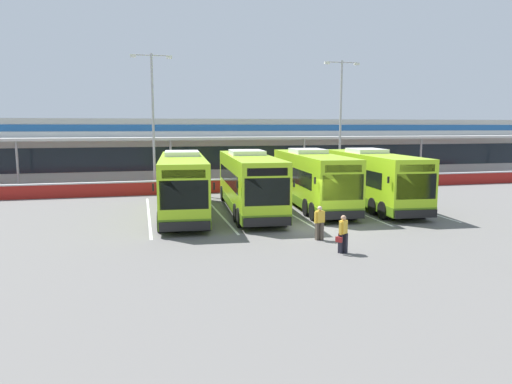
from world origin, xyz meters
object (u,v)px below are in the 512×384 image
(coach_bus_right_centre, at_px, (371,179))
(coach_bus_leftmost, at_px, (183,185))
(coach_bus_centre, at_px, (311,180))
(coach_bus_left_centre, at_px, (249,183))
(lamp_post_west, at_px, (153,114))
(pedestrian_child, at_px, (320,222))
(lamp_post_centre, at_px, (341,115))
(pedestrian_with_handbag, at_px, (343,233))

(coach_bus_right_centre, bearing_deg, coach_bus_leftmost, -179.19)
(coach_bus_centre, bearing_deg, coach_bus_right_centre, -9.35)
(coach_bus_left_centre, xyz_separation_m, lamp_post_west, (-5.47, 10.63, 4.50))
(coach_bus_left_centre, height_order, pedestrian_child, coach_bus_left_centre)
(lamp_post_centre, bearing_deg, coach_bus_right_centre, -102.79)
(coach_bus_leftmost, bearing_deg, lamp_post_centre, 36.07)
(coach_bus_leftmost, xyz_separation_m, pedestrian_child, (5.62, -8.10, -0.91))
(lamp_post_west, bearing_deg, pedestrian_child, -69.67)
(coach_bus_centre, xyz_separation_m, pedestrian_with_handbag, (-2.81, -11.31, -0.93))
(coach_bus_right_centre, xyz_separation_m, lamp_post_west, (-13.88, 10.51, 4.50))
(coach_bus_right_centre, height_order, lamp_post_west, lamp_post_west)
(coach_bus_left_centre, height_order, pedestrian_with_handbag, coach_bus_left_centre)
(pedestrian_with_handbag, relative_size, pedestrian_child, 1.00)
(pedestrian_with_handbag, relative_size, lamp_post_west, 0.15)
(coach_bus_left_centre, bearing_deg, lamp_post_centre, 44.98)
(coach_bus_centre, relative_size, pedestrian_child, 7.59)
(coach_bus_centre, distance_m, lamp_post_west, 14.66)
(coach_bus_left_centre, relative_size, coach_bus_right_centre, 1.00)
(coach_bus_right_centre, bearing_deg, pedestrian_child, -129.88)
(lamp_post_west, bearing_deg, lamp_post_centre, 0.74)
(coach_bus_right_centre, distance_m, pedestrian_with_handbag, 12.68)
(pedestrian_with_handbag, distance_m, lamp_post_centre, 23.92)
(pedestrian_with_handbag, bearing_deg, lamp_post_centre, 66.62)
(pedestrian_child, relative_size, lamp_post_west, 0.15)
(coach_bus_centre, xyz_separation_m, coach_bus_right_centre, (4.00, -0.66, 0.00))
(coach_bus_centre, bearing_deg, pedestrian_child, -108.08)
(pedestrian_child, height_order, lamp_post_centre, lamp_post_centre)
(pedestrian_with_handbag, bearing_deg, coach_bus_leftmost, 118.66)
(coach_bus_left_centre, relative_size, pedestrian_with_handbag, 7.59)
(coach_bus_left_centre, bearing_deg, coach_bus_right_centre, 0.78)
(coach_bus_leftmost, distance_m, lamp_post_west, 11.68)
(pedestrian_child, bearing_deg, pedestrian_with_handbag, -87.41)
(coach_bus_leftmost, bearing_deg, coach_bus_centre, 5.60)
(coach_bus_right_centre, relative_size, pedestrian_with_handbag, 7.59)
(coach_bus_centre, bearing_deg, lamp_post_west, 135.07)
(coach_bus_centre, xyz_separation_m, pedestrian_child, (-2.92, -8.94, -0.91))
(coach_bus_centre, height_order, lamp_post_west, lamp_post_west)
(coach_bus_right_centre, xyz_separation_m, pedestrian_child, (-6.92, -8.28, -0.91))
(coach_bus_leftmost, xyz_separation_m, pedestrian_with_handbag, (5.73, -10.48, -0.93))
(pedestrian_child, bearing_deg, coach_bus_left_centre, 100.39)
(coach_bus_right_centre, height_order, lamp_post_centre, lamp_post_centre)
(lamp_post_centre, bearing_deg, coach_bus_leftmost, -143.93)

